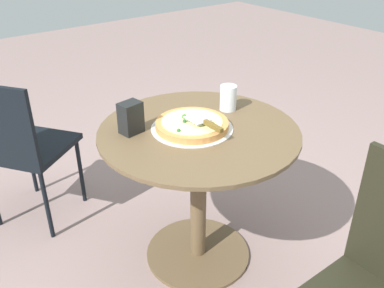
{
  "coord_description": "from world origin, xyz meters",
  "views": [
    {
      "loc": [
        -1.03,
        -1.28,
        1.57
      ],
      "look_at": [
        -0.02,
        0.03,
        0.65
      ],
      "focal_mm": 39.36,
      "sensor_mm": 36.0,
      "label": 1
    }
  ],
  "objects_px": {
    "patio_table": "(199,173)",
    "napkin_dispenser": "(131,118)",
    "patio_chair_near": "(19,143)",
    "pizza_server": "(206,122)",
    "drinking_cup": "(228,98)",
    "pizza_on_tray": "(192,125)"
  },
  "relations": [
    {
      "from": "pizza_server",
      "to": "drinking_cup",
      "type": "relative_size",
      "value": 1.75
    },
    {
      "from": "patio_table",
      "to": "napkin_dispenser",
      "type": "bearing_deg",
      "value": 147.44
    },
    {
      "from": "pizza_server",
      "to": "drinking_cup",
      "type": "distance_m",
      "value": 0.29
    },
    {
      "from": "pizza_on_tray",
      "to": "napkin_dispenser",
      "type": "height_order",
      "value": "napkin_dispenser"
    },
    {
      "from": "pizza_on_tray",
      "to": "patio_chair_near",
      "type": "bearing_deg",
      "value": 125.63
    },
    {
      "from": "drinking_cup",
      "to": "napkin_dispenser",
      "type": "relative_size",
      "value": 0.87
    },
    {
      "from": "patio_table",
      "to": "drinking_cup",
      "type": "xyz_separation_m",
      "value": [
        0.24,
        0.08,
        0.29
      ]
    },
    {
      "from": "patio_table",
      "to": "patio_chair_near",
      "type": "distance_m",
      "value": 0.98
    },
    {
      "from": "patio_chair_near",
      "to": "napkin_dispenser",
      "type": "bearing_deg",
      "value": -63.15
    },
    {
      "from": "pizza_server",
      "to": "drinking_cup",
      "type": "bearing_deg",
      "value": 28.8
    },
    {
      "from": "pizza_server",
      "to": "patio_chair_near",
      "type": "relative_size",
      "value": 0.24
    },
    {
      "from": "pizza_on_tray",
      "to": "napkin_dispenser",
      "type": "relative_size",
      "value": 2.62
    },
    {
      "from": "drinking_cup",
      "to": "napkin_dispenser",
      "type": "xyz_separation_m",
      "value": [
        -0.49,
        0.08,
        0.01
      ]
    },
    {
      "from": "patio_table",
      "to": "drinking_cup",
      "type": "relative_size",
      "value": 7.4
    },
    {
      "from": "patio_table",
      "to": "napkin_dispenser",
      "type": "height_order",
      "value": "napkin_dispenser"
    },
    {
      "from": "napkin_dispenser",
      "to": "pizza_server",
      "type": "bearing_deg",
      "value": -51.19
    },
    {
      "from": "drinking_cup",
      "to": "patio_chair_near",
      "type": "bearing_deg",
      "value": 138.8
    },
    {
      "from": "patio_table",
      "to": "patio_chair_near",
      "type": "xyz_separation_m",
      "value": [
        -0.57,
        0.79,
        0.01
      ]
    },
    {
      "from": "pizza_server",
      "to": "napkin_dispenser",
      "type": "relative_size",
      "value": 1.52
    },
    {
      "from": "napkin_dispenser",
      "to": "patio_chair_near",
      "type": "height_order",
      "value": "patio_chair_near"
    },
    {
      "from": "patio_table",
      "to": "drinking_cup",
      "type": "height_order",
      "value": "drinking_cup"
    },
    {
      "from": "pizza_server",
      "to": "napkin_dispenser",
      "type": "bearing_deg",
      "value": 137.78
    }
  ]
}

